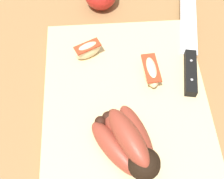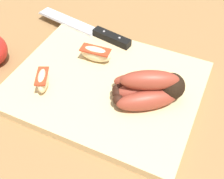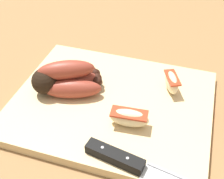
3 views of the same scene
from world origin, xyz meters
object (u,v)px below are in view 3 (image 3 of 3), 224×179
at_px(banana_bunch, 66,79).
at_px(chefs_knife, 142,169).
at_px(apple_wedge_middle, 172,82).
at_px(apple_wedge_near, 129,118).

xyz_separation_m(banana_bunch, chefs_knife, (-0.19, 0.15, -0.02)).
distance_m(banana_bunch, apple_wedge_middle, 0.21).
height_order(apple_wedge_near, apple_wedge_middle, apple_wedge_middle).
distance_m(chefs_knife, apple_wedge_near, 0.10).
bearing_deg(banana_bunch, chefs_knife, 142.89).
bearing_deg(apple_wedge_middle, apple_wedge_near, 64.32).
bearing_deg(apple_wedge_near, apple_wedge_middle, -115.68).
xyz_separation_m(apple_wedge_near, apple_wedge_middle, (-0.06, -0.12, 0.00)).
bearing_deg(chefs_knife, apple_wedge_near, -62.68).
bearing_deg(chefs_knife, banana_bunch, -37.11).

